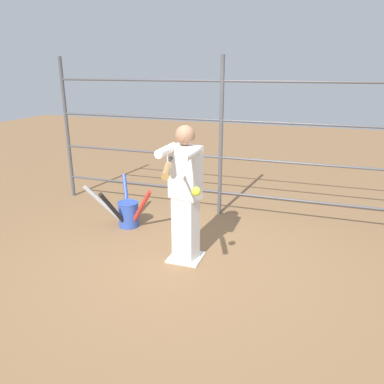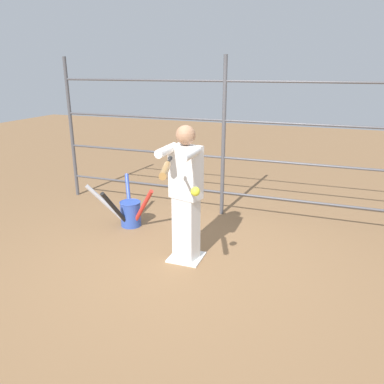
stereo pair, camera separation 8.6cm
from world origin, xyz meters
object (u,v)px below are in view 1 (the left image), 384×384
Objects in this scene: softball_in_flight at (196,191)px; batter at (185,190)px; baseball_bat_swinging at (168,169)px; bat_bucket at (127,212)px.

batter is at bearing -59.40° from softball_in_flight.
batter is 0.65m from softball_in_flight.
softball_in_flight is at bearing -112.86° from baseball_bat_swinging.
batter is 1.58× the size of bat_bucket.
baseball_bat_swinging is at bearing 130.45° from bat_bucket.
softball_in_flight is at bearing 120.60° from batter.
baseball_bat_swinging is at bearing 100.25° from batter.
batter is at bearing 150.48° from bat_bucket.
baseball_bat_swinging reaches higher than bat_bucket.
softball_in_flight is (-0.31, 0.53, 0.19)m from batter.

